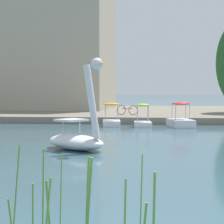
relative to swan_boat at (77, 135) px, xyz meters
name	(u,v)px	position (x,y,z in m)	size (l,w,h in m)	color
shore_bank_far	(151,113)	(2.87, 23.00, -0.34)	(123.92, 21.82, 0.48)	slate
swan_boat	(77,135)	(0.00, 0.00, 0.00)	(3.01, 2.64, 3.54)	white
pedal_boat_red	(181,120)	(4.76, 10.40, -0.15)	(1.76, 2.57, 1.61)	white
pedal_boat_lime	(143,121)	(2.35, 10.46, -0.19)	(1.20, 1.85, 1.50)	white
pedal_boat_orange	(112,119)	(0.30, 10.70, -0.14)	(1.31, 2.05, 1.55)	white
tree_broadleaf_behind_dock	(31,69)	(-9.31, 24.50, 3.95)	(6.75, 6.77, 6.53)	#423323
bicycle_parked	(127,110)	(1.06, 15.07, 0.27)	(1.64, 0.45, 0.73)	black
parked_van	(26,99)	(-10.18, 25.32, 0.91)	(5.01, 2.74, 1.86)	silver
apartment_block	(38,52)	(-8.86, 25.57, 5.76)	(14.91, 10.46, 11.71)	#B2A893
reed_clump_foreground	(80,214)	(1.89, -10.02, 0.05)	(2.16, 0.96, 1.53)	#568E38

